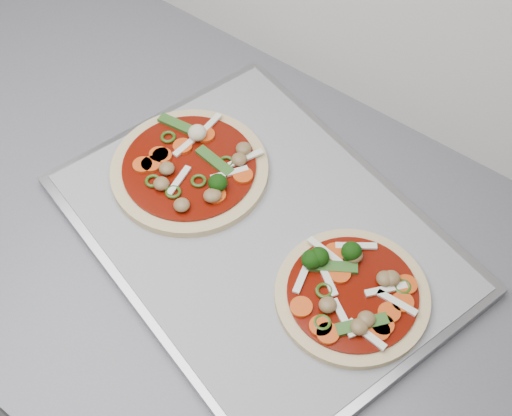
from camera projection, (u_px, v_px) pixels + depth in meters
The scene contains 6 objects.
base_cabinet at pixel (216, 376), 1.26m from camera, with size 3.60×0.60×0.86m, color beige.
countertop at pixel (200, 236), 0.89m from camera, with size 3.60×0.60×0.04m, color slate.
baking_tray at pixel (260, 234), 0.86m from camera, with size 0.47×0.35×0.02m, color #959499.
parchment at pixel (260, 230), 0.85m from camera, with size 0.45×0.33×0.00m, color #9A9AA0.
pizza_left at pixel (191, 169), 0.90m from camera, with size 0.22×0.22×0.03m.
pizza_right at pixel (351, 292), 0.79m from camera, with size 0.19×0.19×0.03m.
Camera 1 is at (0.35, 0.95, 1.62)m, focal length 50.00 mm.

